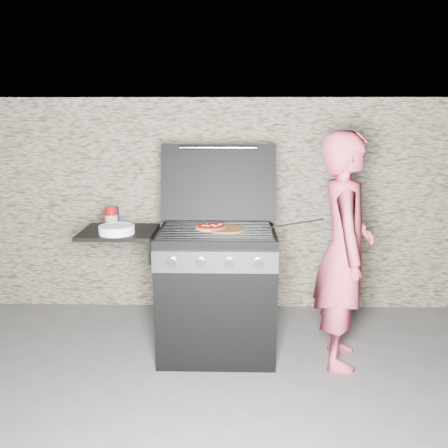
{
  "coord_description": "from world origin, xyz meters",
  "views": [
    {
      "loc": [
        0.13,
        -3.28,
        1.71
      ],
      "look_at": [
        0.05,
        0.0,
        0.95
      ],
      "focal_mm": 40.0,
      "sensor_mm": 36.0,
      "label": 1
    }
  ],
  "objects_px": {
    "pizza_topped": "(211,227)",
    "sauce_jar": "(111,216)",
    "person": "(344,251)",
    "gas_grill": "(181,292)"
  },
  "relations": [
    {
      "from": "sauce_jar",
      "to": "person",
      "type": "height_order",
      "value": "person"
    },
    {
      "from": "gas_grill",
      "to": "person",
      "type": "xyz_separation_m",
      "value": [
        1.1,
        -0.09,
        0.33
      ]
    },
    {
      "from": "sauce_jar",
      "to": "gas_grill",
      "type": "bearing_deg",
      "value": -15.75
    },
    {
      "from": "sauce_jar",
      "to": "person",
      "type": "xyz_separation_m",
      "value": [
        1.6,
        -0.23,
        -0.18
      ]
    },
    {
      "from": "person",
      "to": "gas_grill",
      "type": "bearing_deg",
      "value": 91.64
    },
    {
      "from": "gas_grill",
      "to": "pizza_topped",
      "type": "bearing_deg",
      "value": 8.7
    },
    {
      "from": "person",
      "to": "pizza_topped",
      "type": "bearing_deg",
      "value": 88.54
    },
    {
      "from": "pizza_topped",
      "to": "person",
      "type": "relative_size",
      "value": 0.14
    },
    {
      "from": "pizza_topped",
      "to": "sauce_jar",
      "type": "relative_size",
      "value": 1.56
    },
    {
      "from": "gas_grill",
      "to": "person",
      "type": "height_order",
      "value": "person"
    }
  ]
}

